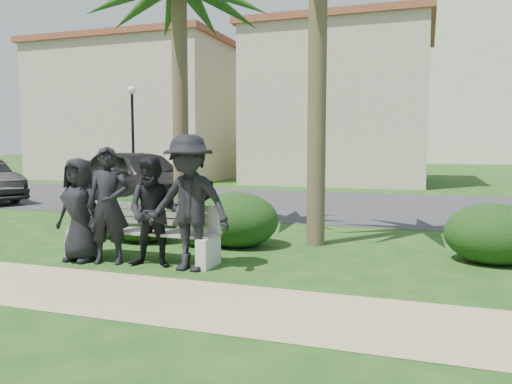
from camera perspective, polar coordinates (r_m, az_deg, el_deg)
ground at (r=7.53m, az=-5.33°, el=-8.01°), size 160.00×160.00×0.00m
footpath at (r=5.99m, az=-12.57°, el=-11.59°), size 30.00×1.60×0.01m
asphalt_street at (r=15.08m, az=7.27°, el=-1.37°), size 160.00×8.00×0.01m
stucco_bldg_left at (r=28.96m, az=-12.50°, el=8.95°), size 10.40×8.40×7.30m
stucco_bldg_right at (r=25.08m, az=9.81°, el=9.60°), size 8.40×8.40×7.30m
street_lamp at (r=22.25m, az=-13.94°, el=8.22°), size 0.36×0.36×4.29m
park_bench at (r=7.73m, az=-12.85°, el=-4.94°), size 2.37×0.54×0.83m
man_a at (r=7.91m, az=-19.49°, el=-1.93°), size 0.81×0.58×1.55m
man_b at (r=7.60m, az=-16.53°, el=-1.49°), size 0.72×0.58×1.72m
man_c at (r=7.25m, az=-11.65°, el=-2.24°), size 0.85×0.70×1.58m
man_d at (r=6.94m, az=-7.66°, el=-1.26°), size 1.23×0.73×1.89m
hedge_a at (r=9.74m, az=-14.72°, el=-2.75°), size 1.22×1.01×0.80m
hedge_b at (r=9.32m, az=-12.83°, el=-2.79°), size 1.36×1.12×0.88m
hedge_c at (r=8.68m, az=-5.65°, el=-4.07°), size 0.99×0.82×0.65m
hedge_d at (r=8.64m, az=-2.27°, el=-3.01°), size 1.48×1.23×0.97m
hedge_f at (r=8.18m, az=25.56°, el=-4.16°), size 1.41×1.16×0.92m
car_a at (r=14.33m, az=-13.38°, el=1.53°), size 5.27×3.66×1.67m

